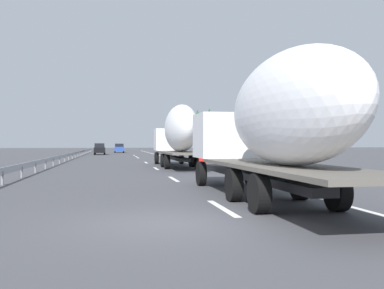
{
  "coord_description": "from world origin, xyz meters",
  "views": [
    {
      "loc": [
        -9.92,
        1.2,
        1.82
      ],
      "look_at": [
        20.08,
        -4.17,
        1.74
      ],
      "focal_mm": 40.93,
      "sensor_mm": 36.0,
      "label": 1
    }
  ],
  "objects_px": {
    "truck_trailing": "(272,121)",
    "car_black_suv": "(100,149)",
    "road_sign": "(175,139)",
    "truck_lead": "(178,133)",
    "car_blue_sedan": "(119,148)"
  },
  "relations": [
    {
      "from": "truck_lead",
      "to": "road_sign",
      "type": "distance_m",
      "value": 24.66
    },
    {
      "from": "truck_lead",
      "to": "car_blue_sedan",
      "type": "relative_size",
      "value": 3.34
    },
    {
      "from": "car_black_suv",
      "to": "truck_lead",
      "type": "bearing_deg",
      "value": -169.75
    },
    {
      "from": "car_blue_sedan",
      "to": "road_sign",
      "type": "height_order",
      "value": "road_sign"
    },
    {
      "from": "car_blue_sedan",
      "to": "car_black_suv",
      "type": "distance_m",
      "value": 14.67
    },
    {
      "from": "car_blue_sedan",
      "to": "car_black_suv",
      "type": "xyz_separation_m",
      "value": [
        -14.3,
        3.26,
        0.02
      ]
    },
    {
      "from": "car_blue_sedan",
      "to": "truck_trailing",
      "type": "bearing_deg",
      "value": -177.04
    },
    {
      "from": "truck_trailing",
      "to": "car_black_suv",
      "type": "height_order",
      "value": "truck_trailing"
    },
    {
      "from": "truck_lead",
      "to": "car_black_suv",
      "type": "height_order",
      "value": "truck_lead"
    },
    {
      "from": "truck_trailing",
      "to": "car_black_suv",
      "type": "relative_size",
      "value": 3.23
    },
    {
      "from": "car_blue_sedan",
      "to": "road_sign",
      "type": "relative_size",
      "value": 1.25
    },
    {
      "from": "truck_trailing",
      "to": "road_sign",
      "type": "relative_size",
      "value": 4.16
    },
    {
      "from": "car_black_suv",
      "to": "road_sign",
      "type": "bearing_deg",
      "value": -144.9
    },
    {
      "from": "car_blue_sedan",
      "to": "car_black_suv",
      "type": "bearing_deg",
      "value": 167.15
    },
    {
      "from": "truck_lead",
      "to": "car_black_suv",
      "type": "distance_m",
      "value": 39.55
    }
  ]
}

